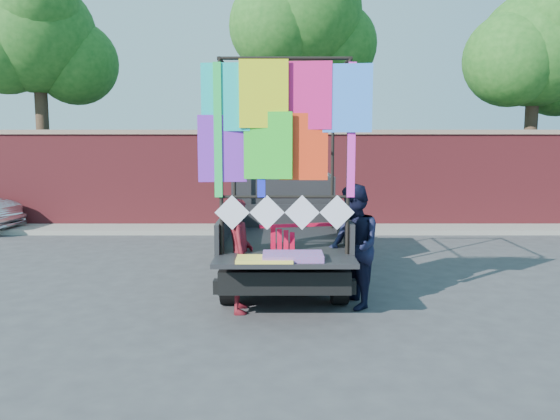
{
  "coord_description": "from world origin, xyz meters",
  "views": [
    {
      "loc": [
        0.29,
        -7.59,
        2.35
      ],
      "look_at": [
        0.3,
        -0.05,
        1.37
      ],
      "focal_mm": 35.0,
      "sensor_mm": 36.0,
      "label": 1
    }
  ],
  "objects": [
    {
      "name": "ground",
      "position": [
        0.0,
        0.0,
        0.0
      ],
      "size": [
        90.0,
        90.0,
        0.0
      ],
      "primitive_type": "plane",
      "color": "#38383A",
      "rests_on": "ground"
    },
    {
      "name": "woman",
      "position": [
        -0.25,
        -0.31,
        0.78
      ],
      "size": [
        0.42,
        0.6,
        1.56
      ],
      "primitive_type": "imported",
      "rotation": [
        0.0,
        0.0,
        1.66
      ],
      "color": "maroon",
      "rests_on": "ground"
    },
    {
      "name": "pickup_truck",
      "position": [
        0.36,
        2.17,
        0.86
      ],
      "size": [
        2.15,
        5.4,
        3.4
      ],
      "color": "black",
      "rests_on": "ground"
    },
    {
      "name": "man",
      "position": [
        1.32,
        -0.11,
        0.87
      ],
      "size": [
        0.82,
        0.96,
        1.74
      ],
      "primitive_type": "imported",
      "rotation": [
        0.0,
        0.0,
        -1.36
      ],
      "color": "black",
      "rests_on": "ground"
    },
    {
      "name": "streamer_bundle",
      "position": [
        0.42,
        -0.22,
        0.97
      ],
      "size": [
        1.04,
        0.25,
        0.72
      ],
      "color": "red",
      "rests_on": "ground"
    },
    {
      "name": "brick_wall",
      "position": [
        0.0,
        7.0,
        1.33
      ],
      "size": [
        30.0,
        0.45,
        2.61
      ],
      "color": "maroon",
      "rests_on": "ground"
    },
    {
      "name": "tree_mid",
      "position": [
        1.02,
        8.12,
        5.7
      ],
      "size": [
        4.2,
        3.3,
        7.73
      ],
      "color": "#38281C",
      "rests_on": "ground"
    },
    {
      "name": "tree_left",
      "position": [
        -6.48,
        8.12,
        5.12
      ],
      "size": [
        4.2,
        3.3,
        7.05
      ],
      "color": "#38281C",
      "rests_on": "ground"
    },
    {
      "name": "curb",
      "position": [
        0.0,
        6.3,
        0.06
      ],
      "size": [
        30.0,
        1.2,
        0.12
      ],
      "primitive_type": "cube",
      "color": "gray",
      "rests_on": "ground"
    },
    {
      "name": "tree_right",
      "position": [
        7.52,
        8.12,
        4.75
      ],
      "size": [
        4.2,
        3.3,
        6.62
      ],
      "color": "#38281C",
      "rests_on": "ground"
    }
  ]
}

